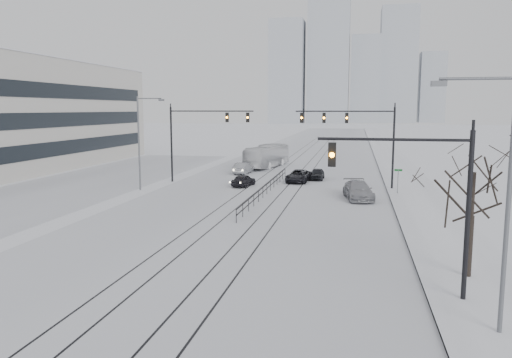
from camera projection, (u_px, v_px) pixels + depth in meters
name	position (u px, v px, depth m)	size (l,w,h in m)	color
ground	(111.00, 341.00, 16.90)	(500.00, 500.00, 0.00)	silver
road	(302.00, 161.00, 75.15)	(22.00, 260.00, 0.02)	silver
sidewalk_east	(394.00, 163.00, 72.51)	(5.00, 260.00, 0.16)	white
curb	(377.00, 162.00, 72.99)	(0.10, 260.00, 0.12)	gray
parking_strip	(96.00, 181.00, 54.78)	(14.00, 60.00, 0.03)	silver
tram_rails	(283.00, 179.00, 55.73)	(5.30, 180.00, 0.01)	black
skyline	(353.00, 68.00, 277.31)	(96.00, 48.00, 72.00)	#9CA2AB
traffic_mast_near	(427.00, 191.00, 19.98)	(6.10, 0.37, 7.00)	black
traffic_mast_ne	(358.00, 130.00, 48.48)	(9.60, 0.37, 8.00)	black
traffic_mast_nw	(198.00, 130.00, 52.73)	(9.10, 0.37, 8.00)	black
street_light_east	(500.00, 188.00, 16.61)	(2.73, 0.25, 9.00)	#595B60
street_light_west	(142.00, 136.00, 47.68)	(2.73, 0.25, 9.00)	#595B60
bare_tree	(474.00, 183.00, 22.44)	(4.40, 4.40, 6.10)	black
median_fence	(267.00, 189.00, 45.95)	(0.06, 24.00, 1.00)	black
street_sign	(398.00, 178.00, 45.44)	(0.70, 0.06, 2.40)	#595B60
sedan_sb_inner	(244.00, 180.00, 50.65)	(1.46, 3.63, 1.24)	black
sedan_sb_outer	(243.00, 168.00, 60.52)	(1.46, 4.18, 1.38)	gray
sedan_nb_front	(299.00, 176.00, 53.60)	(2.18, 4.72, 1.31)	black
sedan_nb_right	(358.00, 191.00, 43.37)	(2.17, 5.33, 1.55)	#93949A
sedan_nb_far	(317.00, 174.00, 55.57)	(1.45, 3.62, 1.23)	black
box_truck	(267.00, 156.00, 67.03)	(2.53, 10.81, 3.01)	silver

